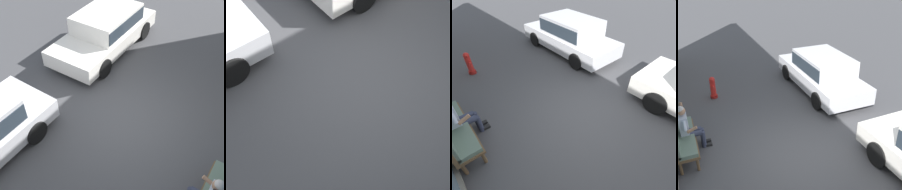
# 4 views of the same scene
# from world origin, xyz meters

# --- Properties ---
(ground_plane) EXTENTS (60.00, 60.00, 0.00)m
(ground_plane) POSITION_xyz_m (0.00, 0.00, 0.00)
(ground_plane) COLOR #424244
(parked_car_near) EXTENTS (4.42, 2.01, 1.39)m
(parked_car_near) POSITION_xyz_m (-2.57, -2.42, 0.77)
(parked_car_near) COLOR white
(parked_car_near) RESTS_ON ground_plane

